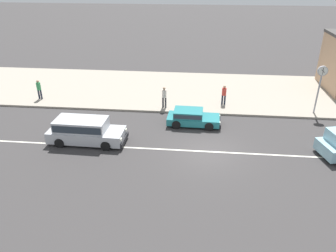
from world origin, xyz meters
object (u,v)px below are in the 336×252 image
at_px(minivan_silver_1, 84,130).
at_px(pedestrian_mid_kerb, 39,88).
at_px(street_clock, 321,78).
at_px(pedestrian_near_clock, 164,96).
at_px(pedestrian_by_shop, 224,93).
at_px(hatchback_teal_0, 192,117).

bearing_deg(minivan_silver_1, pedestrian_mid_kerb, 132.86).
height_order(street_clock, pedestrian_near_clock, street_clock).
relative_size(minivan_silver_1, pedestrian_by_shop, 3.10).
height_order(street_clock, pedestrian_by_shop, street_clock).
xyz_separation_m(street_clock, pedestrian_near_clock, (-11.30, -0.14, -1.74)).
bearing_deg(pedestrian_by_shop, hatchback_teal_0, -123.45).
distance_m(hatchback_teal_0, pedestrian_by_shop, 4.38).
distance_m(hatchback_teal_0, minivan_silver_1, 7.34).
height_order(minivan_silver_1, pedestrian_by_shop, pedestrian_by_shop).
distance_m(hatchback_teal_0, street_clock, 9.75).
height_order(hatchback_teal_0, pedestrian_by_shop, pedestrian_by_shop).
distance_m(minivan_silver_1, pedestrian_by_shop, 11.29).
relative_size(pedestrian_near_clock, pedestrian_mid_kerb, 1.02).
xyz_separation_m(pedestrian_mid_kerb, pedestrian_by_shop, (14.98, 0.37, -0.04)).
relative_size(hatchback_teal_0, pedestrian_by_shop, 2.39).
relative_size(street_clock, pedestrian_by_shop, 2.28).
bearing_deg(minivan_silver_1, pedestrian_by_shop, 36.99).
distance_m(street_clock, pedestrian_by_shop, 7.00).
bearing_deg(street_clock, pedestrian_near_clock, -179.29).
height_order(street_clock, pedestrian_mid_kerb, street_clock).
xyz_separation_m(street_clock, pedestrian_by_shop, (-6.70, 0.96, -1.80)).
distance_m(pedestrian_near_clock, pedestrian_by_shop, 4.73).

